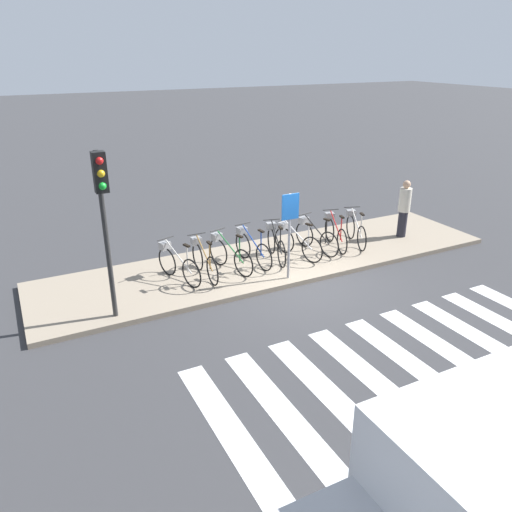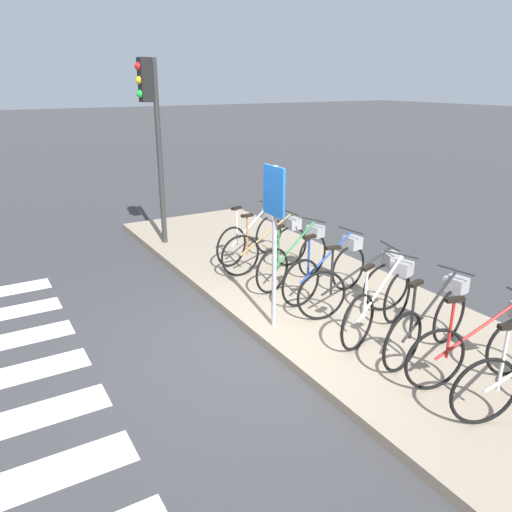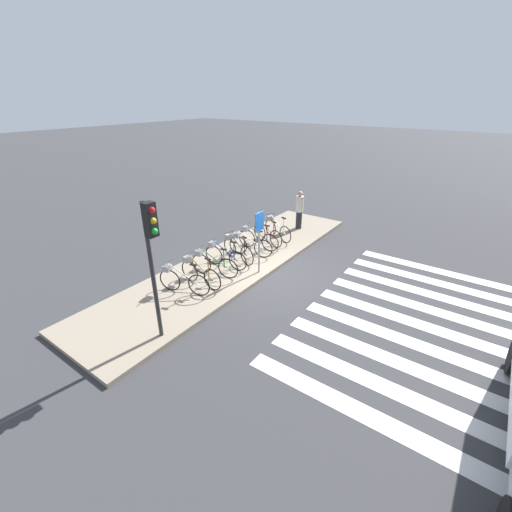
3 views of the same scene
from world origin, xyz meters
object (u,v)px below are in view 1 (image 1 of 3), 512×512
at_px(parked_bicycle_2, 228,253).
at_px(parked_bicycle_8, 355,228).
at_px(pedestrian, 404,208).
at_px(sign_post, 290,222).
at_px(parked_bicycle_1, 203,259).
at_px(traffic_light, 103,202).
at_px(parked_bicycle_7, 335,231).
at_px(parked_bicycle_0, 177,263).
at_px(parked_bicycle_4, 275,242).
at_px(parked_bicycle_5, 295,241).
at_px(parked_bicycle_3, 251,247).
at_px(parked_bicycle_6, 314,235).

relative_size(parked_bicycle_2, parked_bicycle_8, 1.02).
height_order(pedestrian, sign_post, sign_post).
height_order(parked_bicycle_1, traffic_light, traffic_light).
height_order(parked_bicycle_7, sign_post, sign_post).
height_order(parked_bicycle_7, parked_bicycle_8, same).
bearing_deg(parked_bicycle_0, parked_bicycle_8, 0.28).
bearing_deg(traffic_light, parked_bicycle_8, 9.78).
relative_size(parked_bicycle_0, parked_bicycle_4, 0.98).
height_order(parked_bicycle_0, parked_bicycle_7, same).
bearing_deg(parked_bicycle_5, parked_bicycle_7, 5.41).
distance_m(parked_bicycle_1, parked_bicycle_3, 1.39).
bearing_deg(traffic_light, parked_bicycle_7, 11.35).
bearing_deg(sign_post, pedestrian, 12.54).
height_order(parked_bicycle_0, parked_bicycle_4, same).
xyz_separation_m(parked_bicycle_4, parked_bicycle_5, (0.53, -0.12, 0.00)).
height_order(parked_bicycle_5, traffic_light, traffic_light).
distance_m(parked_bicycle_7, pedestrian, 2.29).
height_order(parked_bicycle_3, traffic_light, traffic_light).
relative_size(parked_bicycle_2, parked_bicycle_4, 0.99).
relative_size(parked_bicycle_0, pedestrian, 0.96).
bearing_deg(traffic_light, parked_bicycle_2, 21.12).
xyz_separation_m(parked_bicycle_0, parked_bicycle_2, (1.33, -0.00, 0.00)).
bearing_deg(parked_bicycle_1, parked_bicycle_2, 5.39).
relative_size(parked_bicycle_3, parked_bicycle_8, 1.05).
height_order(parked_bicycle_2, parked_bicycle_7, same).
height_order(parked_bicycle_2, pedestrian, pedestrian).
bearing_deg(parked_bicycle_2, parked_bicycle_8, 0.39).
relative_size(parked_bicycle_7, pedestrian, 0.97).
bearing_deg(traffic_light, parked_bicycle_4, 15.83).
height_order(parked_bicycle_0, parked_bicycle_6, same).
bearing_deg(pedestrian, parked_bicycle_1, 179.33).
relative_size(parked_bicycle_5, parked_bicycle_6, 0.97).
relative_size(parked_bicycle_1, parked_bicycle_8, 1.05).
bearing_deg(traffic_light, sign_post, 0.72).
bearing_deg(parked_bicycle_7, parked_bicycle_1, -177.73).
relative_size(parked_bicycle_5, sign_post, 0.77).
distance_m(parked_bicycle_4, parked_bicycle_5, 0.55).
relative_size(parked_bicycle_5, parked_bicycle_8, 1.01).
bearing_deg(parked_bicycle_1, pedestrian, -0.67).
distance_m(parked_bicycle_2, parked_bicycle_8, 3.92).
bearing_deg(parked_bicycle_0, parked_bicycle_1, -5.71).
bearing_deg(parked_bicycle_2, parked_bicycle_0, 179.98).
relative_size(parked_bicycle_2, parked_bicycle_3, 0.97).
xyz_separation_m(parked_bicycle_1, parked_bicycle_3, (1.38, 0.17, 0.00)).
bearing_deg(parked_bicycle_8, parked_bicycle_1, -178.87).
xyz_separation_m(parked_bicycle_6, pedestrian, (2.91, -0.22, 0.43)).
height_order(parked_bicycle_5, sign_post, sign_post).
bearing_deg(parked_bicycle_3, pedestrian, -2.91).
bearing_deg(parked_bicycle_4, sign_post, -104.48).
bearing_deg(parked_bicycle_5, parked_bicycle_6, 10.33).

